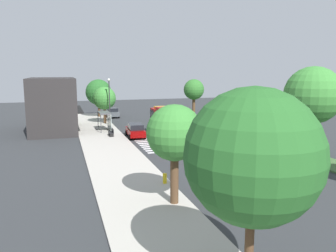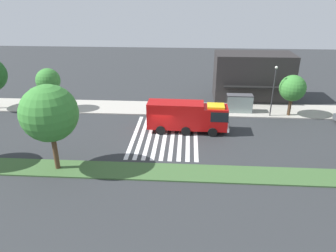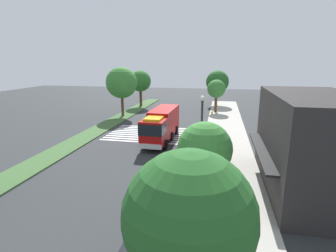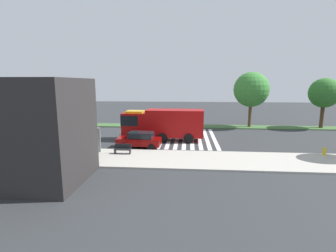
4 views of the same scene
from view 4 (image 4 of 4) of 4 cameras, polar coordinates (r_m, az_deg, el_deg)
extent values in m
plane|color=#2D3033|center=(31.20, 4.56, -2.68)|extent=(120.00, 120.00, 0.00)
cube|color=#ADA89E|center=(22.32, 4.47, -7.59)|extent=(60.00, 5.37, 0.14)
cube|color=#3D6033|center=(39.03, 4.60, -0.05)|extent=(60.00, 3.00, 0.14)
cube|color=silver|center=(31.36, 10.40, -2.74)|extent=(0.45, 11.67, 0.01)
cube|color=silver|center=(31.29, 8.76, -2.72)|extent=(0.45, 11.67, 0.01)
cube|color=silver|center=(31.23, 7.11, -2.70)|extent=(0.45, 11.67, 0.01)
cube|color=silver|center=(31.21, 5.46, -2.68)|extent=(0.45, 11.67, 0.01)
cube|color=silver|center=(31.21, 3.81, -2.66)|extent=(0.45, 11.67, 0.01)
cube|color=silver|center=(31.23, 2.15, -2.64)|extent=(0.45, 11.67, 0.01)
cube|color=silver|center=(31.28, 0.50, -2.61)|extent=(0.45, 11.67, 0.01)
cube|color=silver|center=(31.36, -1.14, -2.58)|extent=(0.45, 11.67, 0.01)
cube|color=silver|center=(31.46, -2.77, -2.55)|extent=(0.45, 11.67, 0.01)
cube|color=#A50C0C|center=(30.02, -7.46, 0.47)|extent=(2.90, 2.56, 2.70)
cube|color=#A50C0C|center=(29.25, 1.56, 0.70)|extent=(6.67, 2.66, 3.11)
cube|color=black|center=(30.04, -8.27, 1.50)|extent=(2.10, 2.57, 1.19)
cube|color=silver|center=(30.61, -10.18, -1.52)|extent=(0.30, 2.50, 0.50)
cube|color=yellow|center=(29.82, -7.52, 3.26)|extent=(2.03, 1.79, 0.24)
cylinder|color=black|center=(29.02, -7.43, -2.58)|extent=(1.11, 0.33, 1.10)
cylinder|color=black|center=(31.39, -6.37, -1.61)|extent=(1.11, 0.33, 1.10)
cylinder|color=black|center=(28.23, 4.70, -2.87)|extent=(1.11, 0.33, 1.10)
cylinder|color=black|center=(30.67, 4.82, -1.86)|extent=(1.11, 0.33, 1.10)
cylinder|color=black|center=(28.46, -1.31, -2.74)|extent=(1.11, 0.33, 1.10)
cylinder|color=black|center=(30.88, -0.71, -1.74)|extent=(1.11, 0.33, 1.10)
cube|color=#720505|center=(26.40, -6.63, -3.50)|extent=(4.61, 2.06, 0.73)
cube|color=black|center=(26.20, -6.18, -2.07)|extent=(2.61, 1.73, 0.63)
cylinder|color=black|center=(26.06, -10.30, -4.60)|extent=(0.65, 0.26, 0.64)
cylinder|color=black|center=(27.73, -9.14, -3.69)|extent=(0.65, 0.26, 0.64)
cylinder|color=black|center=(25.30, -3.84, -4.90)|extent=(0.65, 0.26, 0.64)
cylinder|color=black|center=(27.02, -3.07, -3.93)|extent=(0.65, 0.26, 0.64)
cube|color=#4C4C51|center=(24.68, -19.65, -0.55)|extent=(3.50, 1.40, 0.12)
cube|color=#8C9E99|center=(25.50, -18.89, -2.94)|extent=(3.50, 0.08, 2.40)
cylinder|color=#333338|center=(23.68, -16.36, -3.76)|extent=(0.08, 0.08, 2.40)
cylinder|color=#333338|center=(25.10, -23.64, -3.44)|extent=(0.08, 0.08, 2.40)
cube|color=black|center=(24.01, -10.33, -5.28)|extent=(1.60, 0.50, 0.08)
cube|color=black|center=(24.15, -10.22, -4.54)|extent=(1.60, 0.06, 0.45)
cube|color=black|center=(23.90, -8.64, -5.86)|extent=(0.08, 0.45, 0.37)
cube|color=black|center=(24.27, -11.97, -5.72)|extent=(0.08, 0.45, 0.37)
cylinder|color=#2D2D30|center=(27.55, -26.28, 1.72)|extent=(0.16, 0.16, 6.41)
sphere|color=white|center=(27.34, -26.83, 8.76)|extent=(0.36, 0.36, 0.36)
cube|color=black|center=(23.29, -28.91, -1.15)|extent=(9.27, 0.80, 0.16)
cylinder|color=#513823|center=(28.91, -30.77, -2.15)|extent=(0.42, 0.42, 2.59)
sphere|color=#387F33|center=(28.56, -31.21, 2.77)|extent=(3.44, 3.44, 3.44)
cylinder|color=#47301E|center=(43.50, 31.72, 2.05)|extent=(0.54, 0.54, 3.65)
sphere|color=#2D6B28|center=(43.26, 32.12, 6.43)|extent=(4.32, 4.32, 4.32)
cylinder|color=#513823|center=(39.84, 18.19, 2.57)|extent=(0.46, 0.46, 3.81)
sphere|color=#387F33|center=(39.57, 18.48, 7.92)|extent=(5.18, 5.18, 5.18)
cylinder|color=#513823|center=(43.29, -21.82, 2.69)|extent=(0.52, 0.52, 3.50)
sphere|color=#2D6B28|center=(43.06, -22.07, 6.61)|extent=(3.49, 3.49, 3.49)
cylinder|color=gold|center=(27.38, 32.11, -4.91)|extent=(0.28, 0.28, 0.70)
camera|label=1|loc=(38.18, 69.01, 5.25)|focal=35.96mm
camera|label=2|loc=(64.55, 2.11, 18.05)|focal=33.67mm
camera|label=3|loc=(39.19, -51.67, 9.79)|focal=27.96mm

